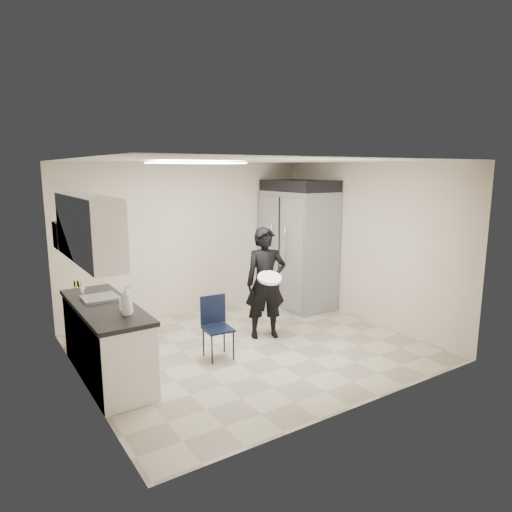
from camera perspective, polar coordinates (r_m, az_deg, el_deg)
floor at (r=6.60m, az=-0.57°, el=-11.36°), size 4.50×4.50×0.00m
ceiling at (r=6.11m, az=-0.62°, el=11.85°), size 4.50×4.50×0.00m
back_wall at (r=7.96m, az=-8.38°, el=2.10°), size 4.50×0.00×4.50m
left_wall at (r=5.39m, az=-21.24°, el=-2.69°), size 0.00×4.00×4.00m
right_wall at (r=7.65m, az=13.75°, el=1.56°), size 0.00×4.00×4.00m
ceiling_panel at (r=6.17m, az=-7.47°, el=11.47°), size 1.20×0.60×0.02m
lower_counter at (r=5.89m, az=-18.18°, el=-10.23°), size 0.60×1.90×0.86m
countertop at (r=5.74m, az=-18.44°, el=-5.98°), size 0.64×1.95×0.05m
sink at (r=5.98m, az=-18.87°, el=-5.49°), size 0.42×0.40×0.14m
faucet at (r=5.90m, az=-20.84°, el=-4.33°), size 0.02×0.02×0.24m
upper_cabinets at (r=5.52m, az=-20.28°, el=3.24°), size 0.35×1.80×0.75m
towel_dispenser at (r=6.66m, az=-22.97°, el=2.45°), size 0.22×0.30×0.35m
notice_sticker_left at (r=5.50m, az=-21.34°, el=-3.29°), size 0.00×0.12×0.07m
notice_sticker_right at (r=5.70m, az=-21.74°, el=-3.25°), size 0.00×0.12×0.07m
commercial_fridge at (r=8.34m, az=5.30°, el=0.82°), size 0.80×1.35×2.10m
fridge_compressor at (r=8.22m, az=5.44°, el=8.75°), size 0.80×1.35×0.20m
folding_chair at (r=6.14m, az=-4.76°, el=-9.10°), size 0.39×0.39×0.81m
man_tuxedo at (r=6.76m, az=1.20°, el=-3.41°), size 0.71×0.60×1.66m
bucket_lid at (r=6.49m, az=1.71°, el=-2.76°), size 0.44×0.44×0.04m
soap_bottle_a at (r=5.22m, az=-15.88°, el=-5.30°), size 0.18×0.18×0.33m
soap_bottle_b at (r=5.42m, az=-16.32°, el=-5.56°), size 0.10×0.10×0.18m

